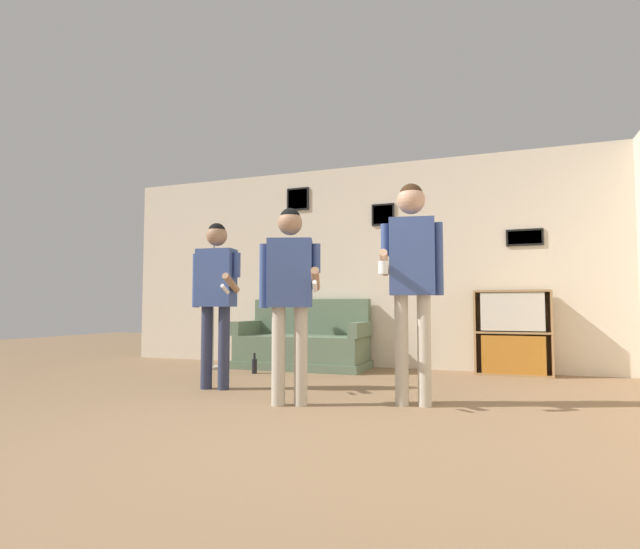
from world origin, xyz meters
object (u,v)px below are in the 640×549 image
(couch, at_px, (303,345))
(person_player_foreground_center, at_px, (290,284))
(bookshelf, at_px, (512,333))
(floor_lamp, at_px, (213,289))
(person_watcher_holding_cup, at_px, (412,266))
(bottle_on_floor, at_px, (254,365))
(person_player_foreground_left, at_px, (216,287))

(couch, bearing_deg, person_player_foreground_center, -70.48)
(bookshelf, height_order, floor_lamp, floor_lamp)
(couch, relative_size, bookshelf, 1.72)
(bookshelf, bearing_deg, floor_lamp, -169.50)
(bookshelf, relative_size, person_player_foreground_center, 0.62)
(couch, height_order, person_watcher_holding_cup, person_watcher_holding_cup)
(couch, bearing_deg, bottle_on_floor, -115.52)
(bookshelf, bearing_deg, couch, -175.62)
(couch, distance_m, floor_lamp, 1.37)
(person_watcher_holding_cup, bearing_deg, bookshelf, 70.46)
(floor_lamp, bearing_deg, bookshelf, 10.50)
(couch, distance_m, person_player_foreground_center, 2.57)
(couch, xyz_separation_m, bookshelf, (2.55, 0.20, 0.20))
(bookshelf, distance_m, person_player_foreground_left, 3.44)
(bottle_on_floor, bearing_deg, person_watcher_holding_cup, -31.71)
(person_watcher_holding_cup, bearing_deg, floor_lamp, 151.53)
(floor_lamp, xyz_separation_m, bottle_on_floor, (0.73, -0.24, -0.92))
(couch, xyz_separation_m, person_player_foreground_center, (0.83, -2.34, 0.68))
(person_player_foreground_center, relative_size, bottle_on_floor, 6.65)
(bookshelf, relative_size, person_watcher_holding_cup, 0.55)
(couch, xyz_separation_m, person_player_foreground_left, (-0.17, -1.86, 0.69))
(person_player_foreground_center, bearing_deg, floor_lamp, 135.51)
(bookshelf, height_order, person_player_foreground_left, person_player_foreground_left)
(person_player_foreground_left, bearing_deg, person_player_foreground_center, -25.77)
(couch, distance_m, person_watcher_holding_cup, 2.80)
(bottle_on_floor, bearing_deg, person_player_foreground_left, -81.36)
(person_player_foreground_left, height_order, bottle_on_floor, person_player_foreground_left)
(person_watcher_holding_cup, relative_size, bottle_on_floor, 7.48)
(floor_lamp, bearing_deg, person_player_foreground_left, -56.88)
(bottle_on_floor, bearing_deg, bookshelf, 17.42)
(bottle_on_floor, bearing_deg, floor_lamp, 162.04)
(couch, height_order, floor_lamp, floor_lamp)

